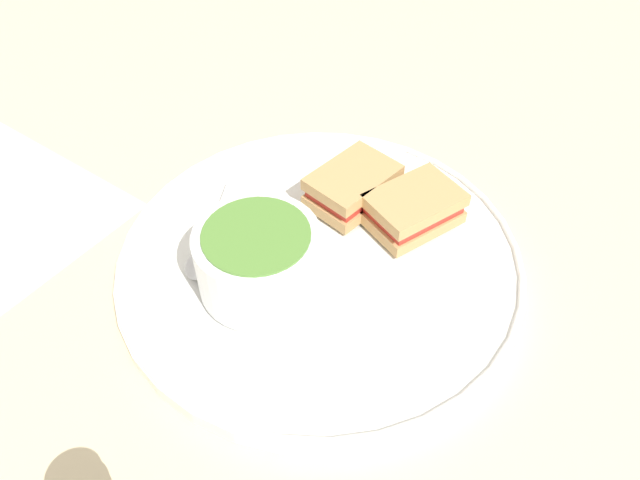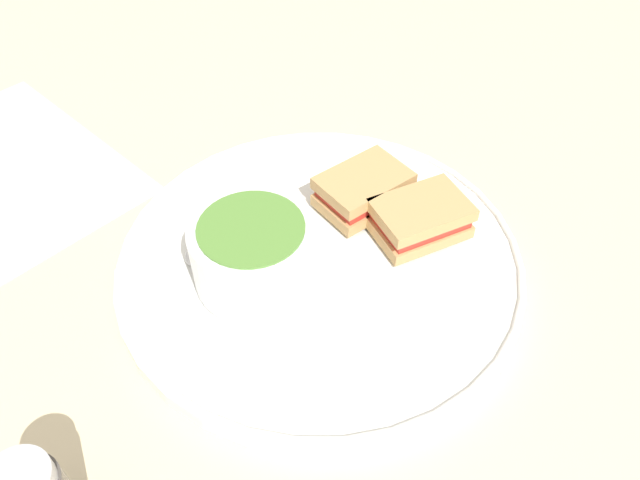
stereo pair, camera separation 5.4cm
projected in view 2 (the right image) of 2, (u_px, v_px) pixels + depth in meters
The scene contains 6 objects.
ground_plane at pixel (320, 267), 0.56m from camera, with size 2.40×2.40×0.00m, color beige.
plate at pixel (320, 259), 0.55m from camera, with size 0.36×0.36×0.02m.
soup_bowl at pixel (254, 253), 0.51m from camera, with size 0.10×0.10×0.06m.
spoon at pixel (205, 243), 0.55m from camera, with size 0.13×0.02×0.01m.
sandwich_half_near at pixel (420, 218), 0.55m from camera, with size 0.10×0.10×0.03m.
sandwich_half_far at pixel (363, 190), 0.58m from camera, with size 0.10×0.09×0.03m.
Camera 2 is at (0.36, 0.11, 0.42)m, focal length 35.00 mm.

